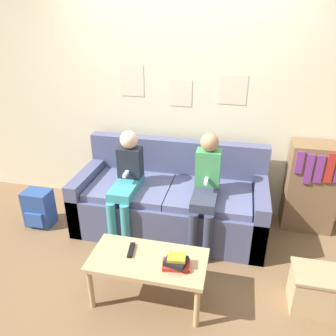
{
  "coord_description": "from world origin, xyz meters",
  "views": [
    {
      "loc": [
        0.64,
        -2.43,
        2.17
      ],
      "look_at": [
        0.0,
        0.41,
        0.78
      ],
      "focal_mm": 35.0,
      "sensor_mm": 36.0,
      "label": 1
    }
  ],
  "objects": [
    {
      "name": "backpack",
      "position": [
        -1.43,
        0.26,
        0.2
      ],
      "size": [
        0.29,
        0.24,
        0.41
      ],
      "color": "#284789",
      "rests_on": "ground_plane"
    },
    {
      "name": "coffee_table",
      "position": [
        0.04,
        -0.5,
        0.36
      ],
      "size": [
        0.93,
        0.46,
        0.42
      ],
      "color": "tan",
      "rests_on": "ground_plane"
    },
    {
      "name": "person_right",
      "position": [
        0.39,
        0.34,
        0.65
      ],
      "size": [
        0.24,
        0.58,
        1.14
      ],
      "color": "#33384C",
      "rests_on": "ground_plane"
    },
    {
      "name": "couch",
      "position": [
        0.0,
        0.55,
        0.3
      ],
      "size": [
        1.99,
        0.86,
        0.91
      ],
      "color": "#4C5175",
      "rests_on": "ground_plane"
    },
    {
      "name": "tv_remote",
      "position": [
        -0.11,
        -0.44,
        0.43
      ],
      "size": [
        0.06,
        0.17,
        0.02
      ],
      "rotation": [
        0.0,
        0.0,
        0.15
      ],
      "color": "black",
      "rests_on": "coffee_table"
    },
    {
      "name": "wall_back",
      "position": [
        -0.0,
        1.07,
        1.3
      ],
      "size": [
        8.0,
        0.06,
        2.6
      ],
      "color": "beige",
      "rests_on": "ground_plane"
    },
    {
      "name": "person_left",
      "position": [
        -0.42,
        0.34,
        0.64
      ],
      "size": [
        0.24,
        0.58,
        1.11
      ],
      "color": "teal",
      "rests_on": "ground_plane"
    },
    {
      "name": "ground_plane",
      "position": [
        0.0,
        0.0,
        0.0
      ],
      "size": [
        10.0,
        10.0,
        0.0
      ],
      "primitive_type": "plane",
      "color": "brown"
    },
    {
      "name": "bookshelf",
      "position": [
        1.45,
        0.87,
        0.49
      ],
      "size": [
        0.52,
        0.32,
        0.98
      ],
      "color": "brown",
      "rests_on": "ground_plane"
    },
    {
      "name": "book_stack",
      "position": [
        0.28,
        -0.54,
        0.46
      ],
      "size": [
        0.22,
        0.17,
        0.1
      ],
      "color": "red",
      "rests_on": "coffee_table"
    },
    {
      "name": "storage_box",
      "position": [
        1.34,
        -0.3,
        0.18
      ],
      "size": [
        0.36,
        0.31,
        0.35
      ],
      "color": "tan",
      "rests_on": "ground_plane"
    }
  ]
}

